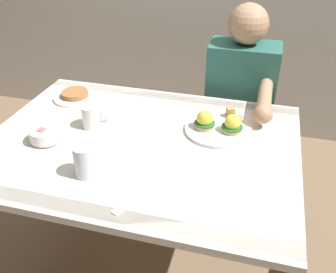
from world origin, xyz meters
name	(u,v)px	position (x,y,z in m)	size (l,w,h in m)	color
ground_plane	(146,266)	(0.00, 0.00, 0.00)	(6.00, 6.00, 0.00)	#7F664C
dining_table	(141,163)	(0.00, 0.00, 0.63)	(1.20, 0.90, 0.74)	silver
eggs_benedict_plate	(219,126)	(0.28, 0.15, 0.76)	(0.27, 0.27, 0.09)	white
fruit_bowl	(45,135)	(-0.35, -0.09, 0.77)	(0.12, 0.12, 0.06)	white
coffee_mug	(92,116)	(-0.22, 0.05, 0.79)	(0.11, 0.08, 0.09)	white
fork	(129,202)	(0.08, -0.34, 0.74)	(0.08, 0.15, 0.00)	silver
water_glass_near	(85,162)	(-0.11, -0.24, 0.79)	(0.08, 0.08, 0.12)	silver
side_plate	(75,96)	(-0.41, 0.27, 0.75)	(0.20, 0.20, 0.04)	white
diner_person	(240,103)	(0.33, 0.60, 0.65)	(0.34, 0.54, 1.14)	#33333D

